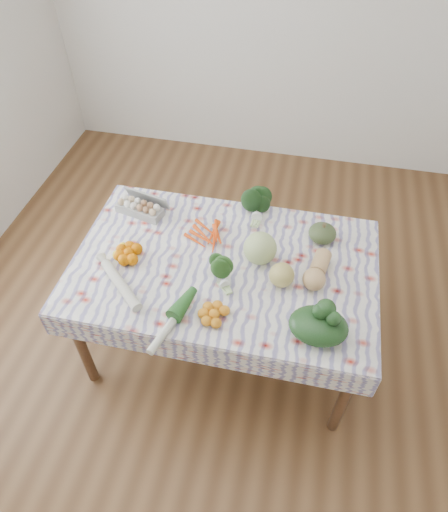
{
  "coord_description": "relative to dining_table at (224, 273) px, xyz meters",
  "views": [
    {
      "loc": [
        0.36,
        -1.65,
        2.61
      ],
      "look_at": [
        0.0,
        0.0,
        0.82
      ],
      "focal_mm": 32.0,
      "sensor_mm": 36.0,
      "label": 1
    }
  ],
  "objects": [
    {
      "name": "daikon",
      "position": [
        -0.49,
        -0.28,
        0.11
      ],
      "size": [
        0.32,
        0.31,
        0.06
      ],
      "primitive_type": "cylinder",
      "rotation": [
        1.57,
        0.0,
        0.82
      ],
      "color": "beige",
      "rests_on": "tablecloth"
    },
    {
      "name": "butternut_squash",
      "position": [
        0.5,
        0.01,
        0.14
      ],
      "size": [
        0.17,
        0.28,
        0.12
      ],
      "primitive_type": "ellipsoid",
      "rotation": [
        0.0,
        0.0,
        -0.19
      ],
      "color": "tan",
      "rests_on": "tablecloth"
    },
    {
      "name": "cabbage",
      "position": [
        0.18,
        0.07,
        0.17
      ],
      "size": [
        0.2,
        0.2,
        0.18
      ],
      "primitive_type": "sphere",
      "rotation": [
        0.0,
        0.0,
        0.1
      ],
      "color": "#B2C87B",
      "rests_on": "tablecloth"
    },
    {
      "name": "orange_cluster",
      "position": [
        -0.52,
        -0.07,
        0.12
      ],
      "size": [
        0.22,
        0.22,
        0.07
      ],
      "primitive_type": "cube",
      "rotation": [
        0.0,
        0.0,
        0.05
      ],
      "color": "#E16C00",
      "rests_on": "tablecloth"
    },
    {
      "name": "kabocha_squash",
      "position": [
        0.51,
        0.3,
        0.14
      ],
      "size": [
        0.17,
        0.17,
        0.1
      ],
      "primitive_type": "ellipsoid",
      "rotation": [
        0.0,
        0.0,
        -0.12
      ],
      "color": "#41522C",
      "rests_on": "tablecloth"
    },
    {
      "name": "kale_bunch",
      "position": [
        0.12,
        0.42,
        0.16
      ],
      "size": [
        0.18,
        0.16,
        0.15
      ],
      "primitive_type": "ellipsoid",
      "rotation": [
        0.0,
        0.0,
        -0.06
      ],
      "color": "#183815",
      "rests_on": "tablecloth"
    },
    {
      "name": "tablecloth",
      "position": [
        0.0,
        0.0,
        0.08
      ],
      "size": [
        1.66,
        1.06,
        0.01
      ],
      "primitive_type": "cube",
      "color": "white",
      "rests_on": "dining_table"
    },
    {
      "name": "leek",
      "position": [
        -0.16,
        -0.45,
        0.11
      ],
      "size": [
        0.15,
        0.39,
        0.04
      ],
      "primitive_type": "cylinder",
      "rotation": [
        1.57,
        0.0,
        -0.27
      ],
      "color": "silver",
      "rests_on": "tablecloth"
    },
    {
      "name": "broccoli",
      "position": [
        0.01,
        -0.13,
        0.13
      ],
      "size": [
        0.19,
        0.19,
        0.1
      ],
      "primitive_type": "ellipsoid",
      "rotation": [
        0.0,
        0.0,
        0.62
      ],
      "color": "#24501B",
      "rests_on": "tablecloth"
    },
    {
      "name": "dining_table",
      "position": [
        0.0,
        0.0,
        0.0
      ],
      "size": [
        1.6,
        1.0,
        0.75
      ],
      "color": "brown",
      "rests_on": "ground"
    },
    {
      "name": "carrot_bunch",
      "position": [
        -0.14,
        0.19,
        0.1
      ],
      "size": [
        0.29,
        0.28,
        0.04
      ],
      "primitive_type": "cube",
      "rotation": [
        0.0,
        0.0,
        0.41
      ],
      "color": "#F74D0F",
      "rests_on": "tablecloth"
    },
    {
      "name": "mandarin_cluster",
      "position": [
        0.03,
        -0.36,
        0.11
      ],
      "size": [
        0.23,
        0.23,
        0.06
      ],
      "primitive_type": "cube",
      "rotation": [
        0.0,
        0.0,
        -0.29
      ],
      "color": "orange",
      "rests_on": "tablecloth"
    },
    {
      "name": "spinach_bag",
      "position": [
        0.53,
        -0.35,
        0.15
      ],
      "size": [
        0.33,
        0.3,
        0.12
      ],
      "primitive_type": "ellipsoid",
      "rotation": [
        0.0,
        0.0,
        0.29
      ],
      "color": "#163215",
      "rests_on": "tablecloth"
    },
    {
      "name": "ground",
      "position": [
        0.0,
        0.0,
        -0.68
      ],
      "size": [
        4.5,
        4.5,
        0.0
      ],
      "primitive_type": "plane",
      "color": "brown",
      "rests_on": "ground"
    },
    {
      "name": "grapefruit",
      "position": [
        0.32,
        -0.08,
        0.15
      ],
      "size": [
        0.17,
        0.17,
        0.13
      ],
      "primitive_type": "sphere",
      "rotation": [
        0.0,
        0.0,
        0.33
      ],
      "color": "tan",
      "rests_on": "tablecloth"
    },
    {
      "name": "egg_carton",
      "position": [
        -0.59,
        0.3,
        0.12
      ],
      "size": [
        0.31,
        0.18,
        0.08
      ],
      "primitive_type": "cube",
      "rotation": [
        0.0,
        0.0,
        -0.23
      ],
      "color": "#989894",
      "rests_on": "tablecloth"
    }
  ]
}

